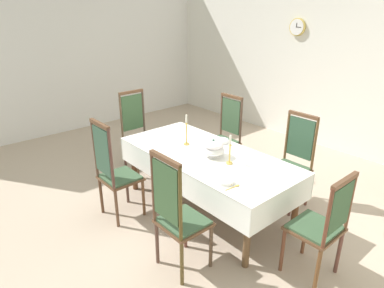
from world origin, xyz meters
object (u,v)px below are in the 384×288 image
(chair_north_b, at_px, (293,160))
(mounted_clock, at_px, (297,27))
(bowl_near_right, at_px, (221,141))
(bowl_near_left, at_px, (225,182))
(dining_table, at_px, (206,159))
(chair_north_a, at_px, (225,135))
(candlestick_west, at_px, (186,132))
(chair_head_west, at_px, (138,131))
(spoon_secondary, at_px, (216,139))
(soup_tureen, at_px, (213,148))
(chair_south_a, at_px, (114,170))
(chair_south_b, at_px, (177,214))
(spoon_primary, at_px, (236,186))
(chair_head_east, at_px, (322,225))
(candlestick_east, at_px, (230,152))

(chair_north_b, relative_size, mounted_clock, 3.91)
(bowl_near_right, bearing_deg, bowl_near_left, -43.39)
(dining_table, relative_size, mounted_clock, 7.33)
(chair_north_a, distance_m, candlestick_west, 0.99)
(chair_north_a, height_order, chair_head_west, chair_head_west)
(candlestick_west, xyz_separation_m, mounted_clock, (-0.52, 2.99, 1.11))
(candlestick_west, bearing_deg, chair_north_a, 102.86)
(spoon_secondary, bearing_deg, soup_tureen, -48.26)
(bowl_near_left, xyz_separation_m, spoon_secondary, (-0.90, 0.76, -0.01))
(chair_head_west, bearing_deg, chair_south_a, 45.75)
(chair_south_b, relative_size, candlestick_west, 3.13)
(spoon_primary, bearing_deg, spoon_secondary, 149.50)
(chair_north_a, relative_size, chair_head_west, 0.97)
(chair_south_a, relative_size, bowl_near_left, 7.44)
(mounted_clock, bearing_deg, chair_head_east, -51.36)
(dining_table, relative_size, candlestick_west, 5.64)
(chair_south_a, relative_size, candlestick_east, 3.62)
(candlestick_east, xyz_separation_m, spoon_secondary, (-0.62, 0.41, -0.13))
(chair_head_west, xyz_separation_m, soup_tureen, (1.63, 0.00, 0.25))
(spoon_secondary, bearing_deg, mounted_clock, 103.48)
(chair_north_a, bearing_deg, bowl_near_left, 134.03)
(chair_north_a, xyz_separation_m, candlestick_east, (0.94, -0.91, 0.29))
(bowl_near_left, xyz_separation_m, bowl_near_right, (-0.78, 0.73, 0.01))
(dining_table, bearing_deg, chair_south_a, -122.23)
(candlestick_east, bearing_deg, candlestick_west, -180.00)
(mounted_clock, bearing_deg, chair_south_b, -69.30)
(chair_head_west, distance_m, mounted_clock, 3.37)
(bowl_near_left, bearing_deg, chair_south_b, -95.65)
(chair_south_a, xyz_separation_m, soup_tureen, (0.69, 0.91, 0.25))
(soup_tureen, bearing_deg, bowl_near_right, 122.34)
(chair_head_east, height_order, spoon_primary, chair_head_east)
(bowl_near_right, relative_size, spoon_primary, 1.07)
(chair_south_a, bearing_deg, soup_tureen, 53.06)
(dining_table, height_order, bowl_near_left, bowl_near_left)
(spoon_secondary, bearing_deg, spoon_primary, -36.05)
(candlestick_west, height_order, mounted_clock, mounted_clock)
(chair_south_a, xyz_separation_m, spoon_secondary, (0.32, 1.32, 0.15))
(chair_head_west, bearing_deg, dining_table, 90.00)
(chair_north_a, xyz_separation_m, bowl_near_right, (0.45, -0.53, 0.18))
(bowl_near_left, xyz_separation_m, spoon_primary, (0.11, 0.03, -0.01))
(dining_table, relative_size, spoon_primary, 12.42)
(bowl_near_left, bearing_deg, chair_south_a, -155.40)
(dining_table, xyz_separation_m, mounted_clock, (-0.88, 2.99, 1.35))
(chair_north_a, xyz_separation_m, chair_head_east, (2.08, -0.91, -0.03))
(bowl_near_right, xyz_separation_m, spoon_primary, (0.89, -0.71, -0.02))
(chair_north_b, height_order, spoon_secondary, chair_north_b)
(candlestick_west, bearing_deg, spoon_primary, -16.16)
(chair_head_east, relative_size, soup_tureen, 4.04)
(chair_head_east, distance_m, bowl_near_right, 1.69)
(chair_north_a, xyz_separation_m, bowl_near_left, (1.22, -1.27, 0.17))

